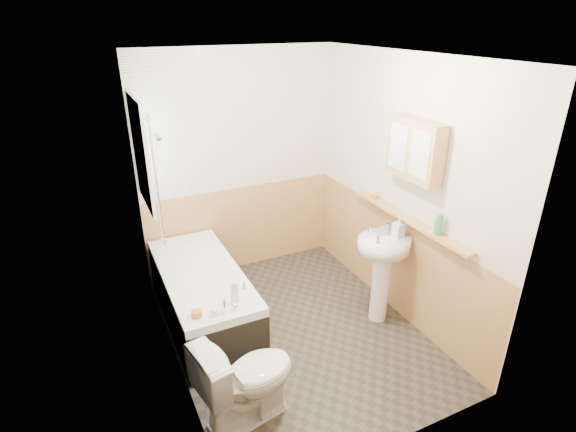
{
  "coord_description": "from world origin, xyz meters",
  "views": [
    {
      "loc": [
        -1.56,
        -3.11,
        2.77
      ],
      "look_at": [
        0.0,
        0.15,
        1.15
      ],
      "focal_mm": 28.0,
      "sensor_mm": 36.0,
      "label": 1
    }
  ],
  "objects_px": {
    "bathtub": "(203,295)",
    "pine_shelf": "(408,219)",
    "medicine_cabinet": "(415,150)",
    "toilet": "(247,379)",
    "sink": "(382,262)"
  },
  "relations": [
    {
      "from": "bathtub",
      "to": "sink",
      "type": "bearing_deg",
      "value": -23.9
    },
    {
      "from": "pine_shelf",
      "to": "medicine_cabinet",
      "type": "height_order",
      "value": "medicine_cabinet"
    },
    {
      "from": "bathtub",
      "to": "medicine_cabinet",
      "type": "height_order",
      "value": "medicine_cabinet"
    },
    {
      "from": "sink",
      "to": "pine_shelf",
      "type": "xyz_separation_m",
      "value": [
        0.2,
        -0.06,
        0.43
      ]
    },
    {
      "from": "toilet",
      "to": "pine_shelf",
      "type": "xyz_separation_m",
      "value": [
        1.8,
        0.52,
        0.7
      ]
    },
    {
      "from": "sink",
      "to": "pine_shelf",
      "type": "distance_m",
      "value": 0.47
    },
    {
      "from": "sink",
      "to": "pine_shelf",
      "type": "bearing_deg",
      "value": -5.43
    },
    {
      "from": "bathtub",
      "to": "medicine_cabinet",
      "type": "relative_size",
      "value": 2.85
    },
    {
      "from": "bathtub",
      "to": "sink",
      "type": "xyz_separation_m",
      "value": [
        1.57,
        -0.7,
        0.34
      ]
    },
    {
      "from": "pine_shelf",
      "to": "medicine_cabinet",
      "type": "xyz_separation_m",
      "value": [
        -0.03,
        -0.01,
        0.66
      ]
    },
    {
      "from": "bathtub",
      "to": "pine_shelf",
      "type": "xyz_separation_m",
      "value": [
        1.77,
        -0.76,
        0.77
      ]
    },
    {
      "from": "bathtub",
      "to": "toilet",
      "type": "xyz_separation_m",
      "value": [
        -0.03,
        -1.28,
        0.07
      ]
    },
    {
      "from": "toilet",
      "to": "sink",
      "type": "xyz_separation_m",
      "value": [
        1.6,
        0.58,
        0.27
      ]
    },
    {
      "from": "sink",
      "to": "bathtub",
      "type": "bearing_deg",
      "value": 167.18
    },
    {
      "from": "bathtub",
      "to": "toilet",
      "type": "height_order",
      "value": "toilet"
    }
  ]
}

